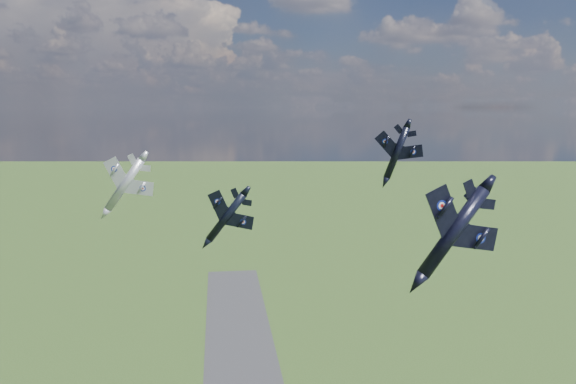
{
  "coord_description": "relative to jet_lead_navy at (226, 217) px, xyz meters",
  "views": [
    {
      "loc": [
        -7.72,
        -70.8,
        95.39
      ],
      "look_at": [
        2.75,
        11.6,
        82.84
      ],
      "focal_mm": 35.0,
      "sensor_mm": 36.0,
      "label": 1
    }
  ],
  "objects": [
    {
      "name": "jet_right_navy",
      "position": [
        22.81,
        -34.56,
        4.6
      ],
      "size": [
        12.41,
        16.33,
        9.07
      ],
      "primitive_type": null,
      "rotation": [
        0.0,
        0.66,
        0.14
      ],
      "color": "black"
    },
    {
      "name": "jet_left_silver",
      "position": [
        -16.15,
        3.38,
        5.06
      ],
      "size": [
        10.86,
        14.45,
        7.93
      ],
      "primitive_type": null,
      "rotation": [
        0.0,
        0.62,
        -0.1
      ],
      "color": "#B1B4BD"
    },
    {
      "name": "jet_high_navy",
      "position": [
        29.97,
        6.33,
        9.51
      ],
      "size": [
        13.06,
        15.24,
        5.68
      ],
      "primitive_type": null,
      "rotation": [
        0.0,
        0.35,
        -0.3
      ],
      "color": "black"
    },
    {
      "name": "jet_lead_navy",
      "position": [
        0.0,
        0.0,
        0.0
      ],
      "size": [
        12.16,
        14.95,
        7.83
      ],
      "primitive_type": null,
      "rotation": [
        0.0,
        0.65,
        -0.27
      ],
      "color": "black"
    }
  ]
}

